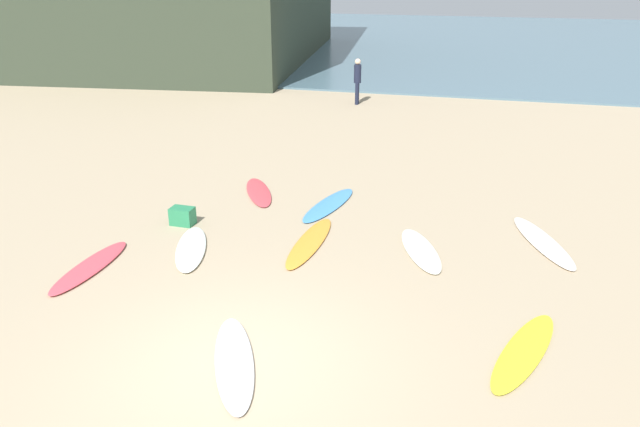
{
  "coord_description": "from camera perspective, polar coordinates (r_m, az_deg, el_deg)",
  "views": [
    {
      "loc": [
        2.93,
        -6.48,
        5.18
      ],
      "look_at": [
        -0.06,
        4.94,
        0.3
      ],
      "focal_mm": 34.36,
      "sensor_mm": 36.0,
      "label": 1
    }
  ],
  "objects": [
    {
      "name": "ground_plane",
      "position": [
        8.8,
        -8.03,
        -13.86
      ],
      "size": [
        120.0,
        120.0,
        0.0
      ],
      "primitive_type": "plane",
      "color": "tan"
    },
    {
      "name": "ocean_water",
      "position": [
        45.88,
        11.34,
        15.61
      ],
      "size": [
        120.0,
        40.0,
        0.08
      ],
      "primitive_type": "cube",
      "color": "slate",
      "rests_on": "ground_plane"
    },
    {
      "name": "surfboard_0",
      "position": [
        14.82,
        -5.73,
        2.01
      ],
      "size": [
        1.42,
        2.06,
        0.06
      ],
      "primitive_type": "ellipsoid",
      "rotation": [
        0.0,
        0.0,
        0.48
      ],
      "color": "#D9454E",
      "rests_on": "ground_plane"
    },
    {
      "name": "surfboard_1",
      "position": [
        8.81,
        -8.0,
        -13.52
      ],
      "size": [
        1.43,
        2.28,
        0.08
      ],
      "primitive_type": "ellipsoid",
      "rotation": [
        0.0,
        0.0,
        0.43
      ],
      "color": "silver",
      "rests_on": "ground_plane"
    },
    {
      "name": "surfboard_2",
      "position": [
        11.95,
        9.36,
        -3.38
      ],
      "size": [
        1.26,
        2.07,
        0.07
      ],
      "primitive_type": "ellipsoid",
      "rotation": [
        0.0,
        0.0,
        3.52
      ],
      "color": "silver",
      "rests_on": "ground_plane"
    },
    {
      "name": "surfboard_3",
      "position": [
        13.97,
        0.83,
        0.82
      ],
      "size": [
        1.02,
        2.41,
        0.06
      ],
      "primitive_type": "ellipsoid",
      "rotation": [
        0.0,
        0.0,
        -0.21
      ],
      "color": "#468FD7",
      "rests_on": "ground_plane"
    },
    {
      "name": "surfboard_4",
      "position": [
        12.12,
        -0.96,
        -2.68
      ],
      "size": [
        0.59,
        2.5,
        0.06
      ],
      "primitive_type": "ellipsoid",
      "rotation": [
        0.0,
        0.0,
        -0.04
      ],
      "color": "orange",
      "rests_on": "ground_plane"
    },
    {
      "name": "surfboard_5",
      "position": [
        12.1,
        -11.92,
        -3.19
      ],
      "size": [
        1.24,
        2.11,
        0.08
      ],
      "primitive_type": "ellipsoid",
      "rotation": [
        0.0,
        0.0,
        3.5
      ],
      "color": "white",
      "rests_on": "ground_plane"
    },
    {
      "name": "surfboard_6",
      "position": [
        9.41,
        18.47,
        -12.06
      ],
      "size": [
        1.28,
        2.36,
        0.06
      ],
      "primitive_type": "ellipsoid",
      "rotation": [
        0.0,
        0.0,
        -0.35
      ],
      "color": "yellow",
      "rests_on": "ground_plane"
    },
    {
      "name": "surfboard_7",
      "position": [
        12.92,
        20.03,
        -2.48
      ],
      "size": [
        1.4,
        2.54,
        0.06
      ],
      "primitive_type": "ellipsoid",
      "rotation": [
        0.0,
        0.0,
        3.51
      ],
      "color": "silver",
      "rests_on": "ground_plane"
    },
    {
      "name": "surfboard_8",
      "position": [
        11.93,
        -20.63,
        -4.65
      ],
      "size": [
        0.56,
        2.22,
        0.07
      ],
      "primitive_type": "ellipsoid",
      "rotation": [
        0.0,
        0.0,
        -0.02
      ],
      "color": "#DC4753",
      "rests_on": "ground_plane"
    },
    {
      "name": "beachgoer_near",
      "position": [
        24.19,
        3.51,
        12.4
      ],
      "size": [
        0.31,
        0.34,
        1.74
      ],
      "rotation": [
        0.0,
        0.0,
        4.81
      ],
      "color": "#191E33",
      "rests_on": "ground_plane"
    },
    {
      "name": "beach_cooler",
      "position": [
        13.26,
        -12.69,
        -0.24
      ],
      "size": [
        0.5,
        0.34,
        0.37
      ],
      "primitive_type": "cube",
      "rotation": [
        0.0,
        0.0,
        3.11
      ],
      "color": "#287F51",
      "rests_on": "ground_plane"
    }
  ]
}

